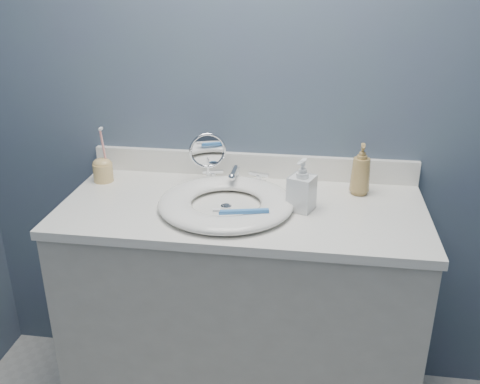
% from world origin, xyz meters
% --- Properties ---
extents(back_wall, '(2.20, 0.02, 2.40)m').
position_xyz_m(back_wall, '(0.00, 1.25, 1.20)').
color(back_wall, '#48526C').
rests_on(back_wall, ground).
extents(vanity_cabinet, '(1.20, 0.55, 0.85)m').
position_xyz_m(vanity_cabinet, '(0.00, 0.97, 0.42)').
color(vanity_cabinet, beige).
rests_on(vanity_cabinet, ground).
extents(countertop, '(1.22, 0.57, 0.03)m').
position_xyz_m(countertop, '(0.00, 0.97, 0.86)').
color(countertop, white).
rests_on(countertop, vanity_cabinet).
extents(backsplash, '(1.22, 0.02, 0.09)m').
position_xyz_m(backsplash, '(0.00, 1.24, 0.93)').
color(backsplash, white).
rests_on(backsplash, countertop).
extents(basin, '(0.45, 0.45, 0.04)m').
position_xyz_m(basin, '(-0.05, 0.94, 0.90)').
color(basin, white).
rests_on(basin, countertop).
extents(drain, '(0.04, 0.04, 0.01)m').
position_xyz_m(drain, '(-0.05, 0.94, 0.88)').
color(drain, silver).
rests_on(drain, countertop).
extents(faucet, '(0.25, 0.13, 0.07)m').
position_xyz_m(faucet, '(-0.05, 1.14, 0.91)').
color(faucet, silver).
rests_on(faucet, countertop).
extents(makeup_mirror, '(0.13, 0.08, 0.20)m').
position_xyz_m(makeup_mirror, '(-0.15, 1.14, 0.99)').
color(makeup_mirror, silver).
rests_on(makeup_mirror, countertop).
extents(soap_bottle_amber, '(0.07, 0.07, 0.18)m').
position_xyz_m(soap_bottle_amber, '(0.39, 1.13, 0.97)').
color(soap_bottle_amber, '#A7864B').
rests_on(soap_bottle_amber, countertop).
extents(soap_bottle_clear, '(0.10, 0.10, 0.17)m').
position_xyz_m(soap_bottle_clear, '(0.20, 0.97, 0.97)').
color(soap_bottle_clear, silver).
rests_on(soap_bottle_clear, countertop).
extents(toothbrush_holder, '(0.07, 0.07, 0.21)m').
position_xyz_m(toothbrush_holder, '(-0.54, 1.11, 0.93)').
color(toothbrush_holder, '#DBB56D').
rests_on(toothbrush_holder, countertop).
extents(toothbrush_lying, '(0.17, 0.05, 0.02)m').
position_xyz_m(toothbrush_lying, '(0.02, 0.83, 0.92)').
color(toothbrush_lying, '#3A7ECD').
rests_on(toothbrush_lying, basin).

